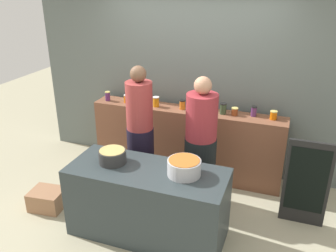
% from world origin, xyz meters
% --- Properties ---
extents(ground, '(12.00, 12.00, 0.00)m').
position_xyz_m(ground, '(0.00, 0.00, 0.00)').
color(ground, tan).
extents(storefront_wall, '(4.80, 0.12, 3.00)m').
position_xyz_m(storefront_wall, '(0.00, 1.45, 1.50)').
color(storefront_wall, slate).
rests_on(storefront_wall, ground).
extents(display_shelf, '(2.70, 0.36, 1.00)m').
position_xyz_m(display_shelf, '(0.00, 1.10, 0.50)').
color(display_shelf, brown).
rests_on(display_shelf, ground).
extents(prep_table, '(1.70, 0.70, 0.81)m').
position_xyz_m(prep_table, '(0.00, -0.30, 0.40)').
color(prep_table, '#2C3639').
rests_on(prep_table, ground).
extents(preserve_jar_0, '(0.07, 0.07, 0.14)m').
position_xyz_m(preserve_jar_0, '(-1.20, 1.06, 1.06)').
color(preserve_jar_0, '#512459').
rests_on(preserve_jar_0, display_shelf).
extents(preserve_jar_1, '(0.07, 0.07, 0.12)m').
position_xyz_m(preserve_jar_1, '(-0.90, 1.08, 1.05)').
color(preserve_jar_1, orange).
rests_on(preserve_jar_1, display_shelf).
extents(preserve_jar_2, '(0.09, 0.09, 0.14)m').
position_xyz_m(preserve_jar_2, '(-0.77, 1.12, 1.06)').
color(preserve_jar_2, brown).
rests_on(preserve_jar_2, display_shelf).
extents(preserve_jar_3, '(0.09, 0.09, 0.14)m').
position_xyz_m(preserve_jar_3, '(-0.44, 1.07, 1.07)').
color(preserve_jar_3, orange).
rests_on(preserve_jar_3, display_shelf).
extents(preserve_jar_4, '(0.08, 0.08, 0.13)m').
position_xyz_m(preserve_jar_4, '(-0.06, 1.10, 1.06)').
color(preserve_jar_4, '#CE661A').
rests_on(preserve_jar_4, display_shelf).
extents(preserve_jar_5, '(0.07, 0.07, 0.12)m').
position_xyz_m(preserve_jar_5, '(0.28, 1.04, 1.06)').
color(preserve_jar_5, '#512A46').
rests_on(preserve_jar_5, display_shelf).
extents(preserve_jar_6, '(0.09, 0.09, 0.15)m').
position_xyz_m(preserve_jar_6, '(0.50, 1.11, 1.07)').
color(preserve_jar_6, '#31442B').
rests_on(preserve_jar_6, display_shelf).
extents(preserve_jar_7, '(0.09, 0.09, 0.10)m').
position_xyz_m(preserve_jar_7, '(0.65, 1.11, 1.05)').
color(preserve_jar_7, brown).
rests_on(preserve_jar_7, display_shelf).
extents(preserve_jar_8, '(0.08, 0.08, 0.13)m').
position_xyz_m(preserve_jar_8, '(0.89, 1.16, 1.06)').
color(preserve_jar_8, '#542B5B').
rests_on(preserve_jar_8, display_shelf).
extents(preserve_jar_9, '(0.09, 0.09, 0.11)m').
position_xyz_m(preserve_jar_9, '(1.14, 1.13, 1.05)').
color(preserve_jar_9, '#CC5C07').
rests_on(preserve_jar_9, display_shelf).
extents(cooking_pot_left, '(0.30, 0.30, 0.15)m').
position_xyz_m(cooking_pot_left, '(-0.41, -0.28, 0.88)').
color(cooking_pot_left, '#2D2D2D').
rests_on(cooking_pot_left, prep_table).
extents(cooking_pot_center, '(0.35, 0.35, 0.17)m').
position_xyz_m(cooking_pot_center, '(0.39, -0.26, 0.89)').
color(cooking_pot_center, '#B7B7BC').
rests_on(cooking_pot_center, prep_table).
extents(cook_with_tongs, '(0.34, 0.34, 1.74)m').
position_xyz_m(cook_with_tongs, '(-0.38, 0.37, 0.79)').
color(cook_with_tongs, black).
rests_on(cook_with_tongs, ground).
extents(cook_in_cap, '(0.39, 0.39, 1.66)m').
position_xyz_m(cook_in_cap, '(0.38, 0.46, 0.74)').
color(cook_in_cap, black).
rests_on(cook_in_cap, ground).
extents(bread_crate, '(0.44, 0.37, 0.24)m').
position_xyz_m(bread_crate, '(-1.36, -0.30, 0.12)').
color(bread_crate, '#9A6C4C').
rests_on(bread_crate, ground).
extents(chalkboard_sign, '(0.50, 0.05, 1.05)m').
position_xyz_m(chalkboard_sign, '(1.61, 0.48, 0.53)').
color(chalkboard_sign, black).
rests_on(chalkboard_sign, ground).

